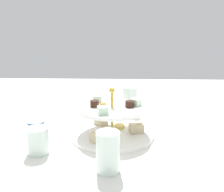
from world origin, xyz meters
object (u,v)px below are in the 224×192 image
Objects in this scene: tiered_serving_stand at (112,122)px; butter_knife_left at (202,140)px; butter_knife_right at (65,115)px; water_glass_tall_right at (130,101)px; water_glass_short_left at (38,140)px; teacup_with_saucer at (36,128)px; water_glass_mid_back at (110,152)px.

tiered_serving_stand reaches higher than butter_knife_left.
butter_knife_left is at bearing 109.97° from butter_knife_right.
water_glass_tall_right is 0.71× the size of butter_knife_right.
water_glass_short_left is at bearing 143.87° from water_glass_tall_right.
teacup_with_saucer is at bearing 92.82° from tiered_serving_stand.
teacup_with_saucer is 0.53× the size of butter_knife_right.
tiered_serving_stand reaches higher than water_glass_tall_right.
water_glass_mid_back reaches higher than butter_knife_right.
water_glass_short_left is 0.23m from water_glass_mid_back.
butter_knife_right is at bearing 97.04° from water_glass_tall_right.
water_glass_mid_back reaches higher than butter_knife_left.
tiered_serving_stand reaches higher than butter_knife_right.
water_glass_mid_back is (-0.21, -0.27, 0.03)m from teacup_with_saucer.
water_glass_tall_right is at bearing 141.68° from butter_knife_right.
water_glass_tall_right is 1.16× the size of water_glass_mid_back.
water_glass_mid_back reaches higher than teacup_with_saucer.
water_glass_short_left reaches higher than butter_knife_left.
water_glass_tall_right is 0.42m from teacup_with_saucer.
water_glass_mid_back is (-0.43, -0.22, 0.05)m from butter_knife_right.
water_glass_short_left is at bearing -156.68° from teacup_with_saucer.
water_glass_short_left is 0.86× the size of teacup_with_saucer.
teacup_with_saucer reaches higher than butter_knife_right.
water_glass_short_left is (-0.14, 0.21, -0.01)m from tiered_serving_stand.
butter_knife_left is 1.00× the size of butter_knife_right.
tiered_serving_stand is 3.76× the size of water_glass_short_left.
water_glass_short_left is at bearing 123.84° from tiered_serving_stand.
butter_knife_right is 0.49m from water_glass_mid_back.
butter_knife_left is 1.62× the size of water_glass_mid_back.
water_glass_mid_back is at bearing 72.11° from butter_knife_right.
butter_knife_right is at bearing 46.98° from tiered_serving_stand.
tiered_serving_stand is 1.71× the size of butter_knife_left.
tiered_serving_stand is 0.26m from teacup_with_saucer.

